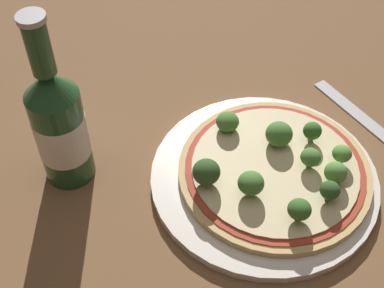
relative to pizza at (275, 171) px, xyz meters
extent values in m
plane|color=brown|center=(-0.02, 0.00, -0.02)|extent=(3.00, 3.00, 0.00)
cylinder|color=silver|center=(-0.01, 0.01, -0.01)|extent=(0.28, 0.28, 0.01)
cylinder|color=tan|center=(0.00, 0.00, 0.00)|extent=(0.23, 0.23, 0.01)
cylinder|color=#A83823|center=(0.00, 0.00, 0.00)|extent=(0.22, 0.22, 0.00)
cylinder|color=beige|center=(0.00, 0.00, 0.01)|extent=(0.20, 0.20, 0.00)
cylinder|color=#6B8E51|center=(-0.04, -0.06, 0.01)|extent=(0.01, 0.01, 0.01)
ellipsoid|color=#386628|center=(-0.04, -0.06, 0.02)|extent=(0.03, 0.03, 0.02)
cylinder|color=#6B8E51|center=(0.01, 0.08, 0.01)|extent=(0.01, 0.01, 0.01)
ellipsoid|color=#477A33|center=(0.01, 0.08, 0.02)|extent=(0.03, 0.03, 0.02)
cylinder|color=#6B8E51|center=(0.06, -0.05, 0.01)|extent=(0.01, 0.01, 0.01)
ellipsoid|color=#568E3D|center=(0.06, -0.05, 0.02)|extent=(0.02, 0.02, 0.02)
cylinder|color=#6B8E51|center=(0.03, 0.02, 0.01)|extent=(0.01, 0.01, 0.01)
ellipsoid|color=#477A33|center=(0.03, 0.02, 0.02)|extent=(0.03, 0.03, 0.03)
cylinder|color=#6B8E51|center=(0.03, -0.03, 0.01)|extent=(0.01, 0.01, 0.01)
ellipsoid|color=#477A33|center=(0.03, -0.03, 0.02)|extent=(0.02, 0.02, 0.02)
cylinder|color=#6B8E51|center=(0.00, -0.07, 0.01)|extent=(0.01, 0.01, 0.01)
ellipsoid|color=#2D5123|center=(0.00, -0.07, 0.02)|extent=(0.02, 0.02, 0.02)
cylinder|color=#6B8E51|center=(-0.05, 0.00, 0.01)|extent=(0.01, 0.01, 0.01)
ellipsoid|color=#477A33|center=(-0.05, 0.00, 0.03)|extent=(0.03, 0.03, 0.03)
cylinder|color=#6B8E51|center=(0.03, -0.06, 0.01)|extent=(0.01, 0.01, 0.01)
ellipsoid|color=#568E3D|center=(0.03, -0.06, 0.02)|extent=(0.03, 0.03, 0.02)
cylinder|color=#6B8E51|center=(-0.07, 0.05, 0.01)|extent=(0.01, 0.01, 0.01)
ellipsoid|color=#2D5123|center=(-0.07, 0.05, 0.03)|extent=(0.03, 0.03, 0.03)
cylinder|color=#6B8E51|center=(0.06, -0.01, 0.01)|extent=(0.01, 0.01, 0.01)
ellipsoid|color=#386628|center=(0.06, -0.01, 0.02)|extent=(0.02, 0.02, 0.02)
cylinder|color=#234C28|center=(-0.15, 0.20, 0.05)|extent=(0.06, 0.06, 0.13)
cylinder|color=silver|center=(-0.15, 0.20, 0.05)|extent=(0.06, 0.06, 0.06)
cone|color=#234C28|center=(-0.15, 0.20, 0.13)|extent=(0.06, 0.06, 0.03)
cylinder|color=#234C28|center=(-0.15, 0.20, 0.17)|extent=(0.03, 0.03, 0.06)
cylinder|color=#B2B2B7|center=(-0.15, 0.20, 0.21)|extent=(0.03, 0.03, 0.01)
cube|color=silver|center=(0.17, -0.03, -0.02)|extent=(0.07, 0.17, 0.00)
camera|label=1|loc=(-0.37, -0.19, 0.50)|focal=50.00mm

